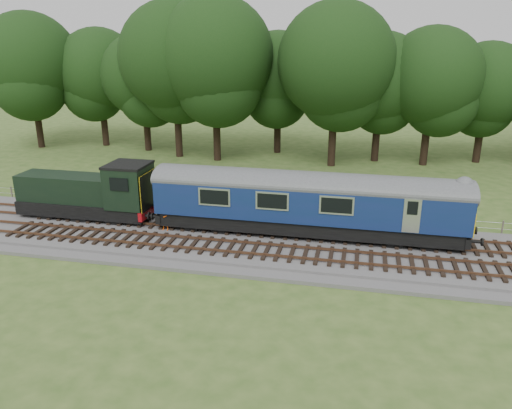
# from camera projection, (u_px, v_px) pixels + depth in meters

# --- Properties ---
(ground) EXTENTS (120.00, 120.00, 0.00)m
(ground) POSITION_uv_depth(u_px,v_px,m) (296.00, 248.00, 28.69)
(ground) COLOR #385820
(ground) RESTS_ON ground
(ballast) EXTENTS (70.00, 7.00, 0.35)m
(ballast) POSITION_uv_depth(u_px,v_px,m) (296.00, 245.00, 28.64)
(ballast) COLOR #4C4C4F
(ballast) RESTS_ON ground
(track_north) EXTENTS (67.20, 2.40, 0.21)m
(track_north) POSITION_uv_depth(u_px,v_px,m) (299.00, 233.00, 29.86)
(track_north) COLOR black
(track_north) RESTS_ON ballast
(track_south) EXTENTS (67.20, 2.40, 0.21)m
(track_south) POSITION_uv_depth(u_px,v_px,m) (292.00, 253.00, 27.08)
(track_south) COLOR black
(track_south) RESTS_ON ballast
(fence) EXTENTS (64.00, 0.12, 1.00)m
(fence) POSITION_uv_depth(u_px,v_px,m) (305.00, 221.00, 32.86)
(fence) COLOR #6B6054
(fence) RESTS_ON ground
(tree_line) EXTENTS (70.00, 8.00, 18.00)m
(tree_line) POSITION_uv_depth(u_px,v_px,m) (327.00, 160.00, 49.05)
(tree_line) COLOR black
(tree_line) RESTS_ON ground
(dmu_railcar) EXTENTS (18.05, 2.86, 3.88)m
(dmu_railcar) POSITION_uv_depth(u_px,v_px,m) (307.00, 198.00, 29.07)
(dmu_railcar) COLOR black
(dmu_railcar) RESTS_ON ground
(shunter_loco) EXTENTS (8.91, 2.60, 3.38)m
(shunter_loco) POSITION_uv_depth(u_px,v_px,m) (91.00, 193.00, 32.09)
(shunter_loco) COLOR black
(shunter_loco) RESTS_ON ground
(worker) EXTENTS (0.59, 0.40, 1.60)m
(worker) POSITION_uv_depth(u_px,v_px,m) (165.00, 218.00, 30.20)
(worker) COLOR #E64F0C
(worker) RESTS_ON ballast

